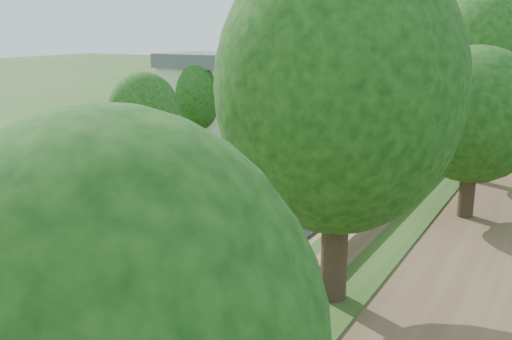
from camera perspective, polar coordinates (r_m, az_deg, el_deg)
The scene contains 11 objects.
ground at distance 21.06m, azimuth -17.88°, elevation -15.56°, with size 320.00×320.00×0.00m, color #2D4C19.
trackbed at distance 73.73m, azimuth 19.92°, elevation 5.36°, with size 9.50×170.00×0.28m.
platform at distance 35.40m, azimuth -4.69°, elevation -2.35°, with size 6.40×68.00×0.38m, color #A29683.
yellow_stripe at distance 33.89m, azimuth -0.69°, elevation -2.71°, with size 0.55×68.00×0.01m, color gold.
station_building at distance 50.85m, azimuth -4.17°, elevation 7.17°, with size 8.60×6.60×8.00m.
signal_gantry at distance 68.22m, azimuth 19.91°, elevation 8.75°, with size 8.40×0.38×6.20m.
trees_behind_platform at distance 41.63m, azimuth -8.04°, elevation 6.15°, with size 7.82×53.32×7.21m.
train at distance 92.84m, azimuth 20.92°, elevation 8.28°, with size 3.01×141.39×4.43m.
lamppost_far at distance 27.50m, azimuth -12.41°, elevation -3.03°, with size 0.41×0.41×4.17m.
signal_platform at distance 24.55m, azimuth -15.40°, elevation -1.90°, with size 0.31×0.25×5.29m.
signal_farside at distance 35.68m, azimuth 16.41°, elevation 2.99°, with size 0.32×0.25×5.80m.
Camera 1 is at (13.96, -12.05, 10.17)m, focal length 40.00 mm.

